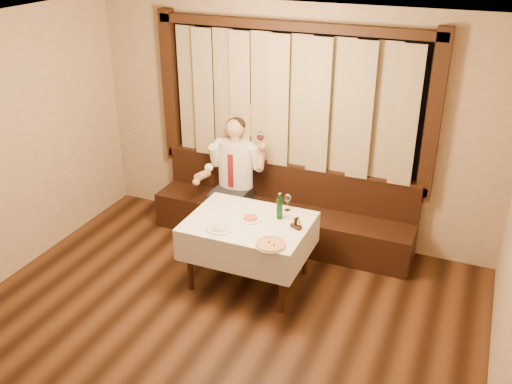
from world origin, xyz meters
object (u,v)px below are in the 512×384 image
at_px(banquette, 282,216).
at_px(pizza, 271,244).
at_px(dining_table, 249,229).
at_px(cruet_caddy, 296,224).
at_px(green_bottle, 280,208).
at_px(pasta_red, 250,217).
at_px(seated_man, 233,170).
at_px(pasta_cream, 220,226).

distance_m(banquette, pizza, 1.53).
xyz_separation_m(dining_table, cruet_caddy, (0.51, 0.04, 0.15)).
bearing_deg(green_bottle, dining_table, -148.58).
bearing_deg(green_bottle, banquette, 108.21).
xyz_separation_m(pizza, pasta_red, (-0.39, 0.41, 0.02)).
xyz_separation_m(pasta_red, seated_man, (-0.61, 0.90, 0.06)).
bearing_deg(pizza, pasta_cream, 170.51).
bearing_deg(banquette, pizza, -74.13).
bearing_deg(pasta_red, seated_man, 124.21).
distance_m(banquette, pasta_red, 1.10).
bearing_deg(green_bottle, seated_man, 139.32).
bearing_deg(dining_table, cruet_caddy, 4.65).
relative_size(dining_table, green_bottle, 4.30).
height_order(pasta_red, seated_man, seated_man).
bearing_deg(banquette, pasta_cream, -98.47).
distance_m(banquette, pasta_cream, 1.40).
height_order(banquette, pasta_red, banquette).
bearing_deg(pasta_red, cruet_caddy, 1.14).
distance_m(pasta_red, pasta_cream, 0.37).
xyz_separation_m(banquette, pasta_cream, (-0.19, -1.30, 0.48)).
xyz_separation_m(dining_table, pasta_cream, (-0.19, -0.28, 0.14)).
height_order(dining_table, pasta_red, pasta_red).
relative_size(green_bottle, seated_man, 0.20).
bearing_deg(seated_man, pasta_cream, -71.28).
xyz_separation_m(dining_table, seated_man, (-0.61, 0.93, 0.20)).
bearing_deg(pizza, banquette, 105.87).
height_order(pasta_cream, green_bottle, green_bottle).
bearing_deg(cruet_caddy, pasta_red, -155.29).
distance_m(pizza, pasta_cream, 0.60).
bearing_deg(seated_man, cruet_caddy, -38.63).
bearing_deg(seated_man, dining_table, -57.01).
height_order(cruet_caddy, seated_man, seated_man).
xyz_separation_m(pizza, cruet_caddy, (0.11, 0.42, 0.03)).
distance_m(banquette, seated_man, 0.82).
distance_m(pizza, seated_man, 1.65).
height_order(dining_table, green_bottle, green_bottle).
relative_size(pizza, green_bottle, 1.05).
bearing_deg(pasta_red, dining_table, -102.69).
relative_size(banquette, seated_man, 2.15).
relative_size(pasta_red, seated_man, 0.17).
bearing_deg(green_bottle, pizza, -77.86).
bearing_deg(banquette, seated_man, -171.45).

